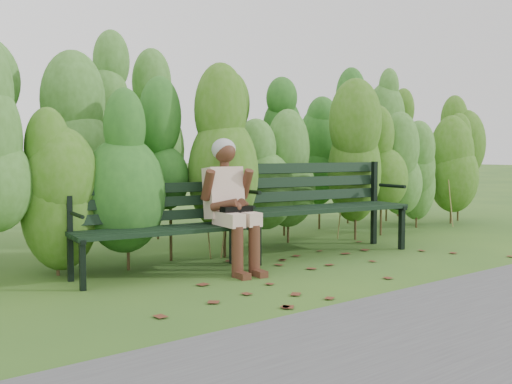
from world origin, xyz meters
TOP-DOWN VIEW (x-y plane):
  - ground at (0.00, 0.00)m, footprint 80.00×80.00m
  - hedge_band at (0.00, 1.86)m, footprint 11.04×1.67m
  - leaf_litter at (-0.26, 0.11)m, footprint 6.01×2.14m
  - bench_left at (-0.70, 0.85)m, footprint 1.72×0.76m
  - bench_right at (1.23, 0.82)m, footprint 2.06×0.93m
  - seated_woman at (-0.11, 0.60)m, footprint 0.52×0.76m

SIDE VIEW (x-z plane):
  - ground at x=0.00m, z-range 0.00..0.00m
  - leaf_litter at x=-0.26m, z-range 0.00..0.01m
  - bench_left at x=-0.70m, z-range 0.07..0.91m
  - bench_right at x=1.23m, z-range 0.09..1.08m
  - seated_woman at x=-0.11m, z-range 0.08..1.32m
  - hedge_band at x=0.00m, z-range 0.05..2.47m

